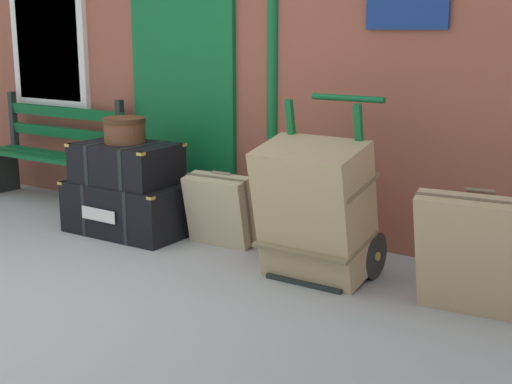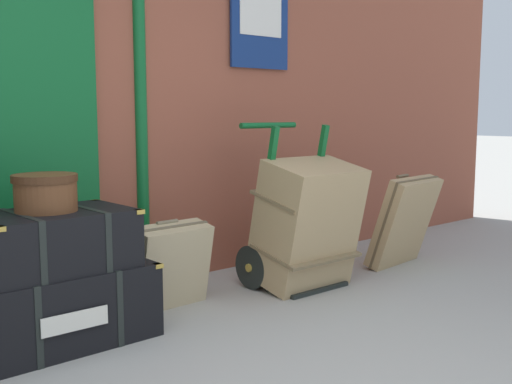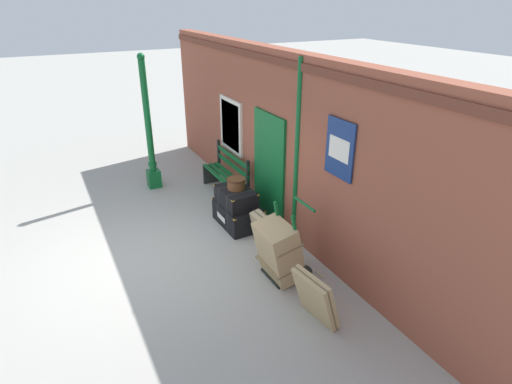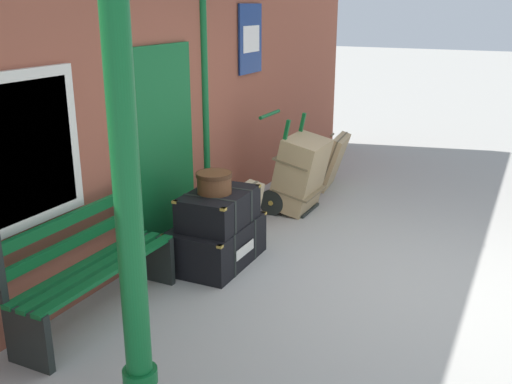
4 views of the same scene
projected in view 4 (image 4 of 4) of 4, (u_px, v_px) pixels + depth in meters
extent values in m
plane|color=#A3A099|center=(402.00, 285.00, 5.40)|extent=(60.00, 60.00, 0.00)
cube|color=brown|center=(159.00, 93.00, 5.99)|extent=(10.40, 0.30, 3.20)
cube|color=#0F5B28|center=(161.00, 153.00, 5.86)|extent=(1.10, 0.05, 2.10)
cube|color=#093718|center=(162.00, 153.00, 5.85)|extent=(0.06, 0.02, 2.10)
cube|color=silver|center=(25.00, 150.00, 4.29)|extent=(1.04, 0.06, 1.16)
cube|color=silver|center=(27.00, 150.00, 4.28)|extent=(0.88, 0.02, 1.00)
cylinder|color=#0F5B28|center=(204.00, 86.00, 6.47)|extent=(0.09, 0.09, 3.14)
cube|color=navy|center=(250.00, 39.00, 7.28)|extent=(0.60, 0.02, 0.84)
cube|color=white|center=(251.00, 39.00, 7.27)|extent=(0.44, 0.01, 0.32)
cylinder|color=#0F5B28|center=(127.00, 189.00, 2.85)|extent=(0.14, 0.14, 2.42)
cylinder|color=#0F5B28|center=(140.00, 375.00, 3.18)|extent=(0.19, 0.19, 0.08)
cube|color=#0F5B28|center=(112.00, 271.00, 4.65)|extent=(1.60, 0.09, 0.04)
cube|color=#0F5B28|center=(98.00, 268.00, 4.70)|extent=(1.60, 0.09, 0.04)
cube|color=#0F5B28|center=(84.00, 265.00, 4.76)|extent=(1.60, 0.09, 0.04)
cube|color=#0F5B28|center=(76.00, 241.00, 4.73)|extent=(1.60, 0.05, 0.10)
cube|color=#0F5B28|center=(74.00, 217.00, 4.66)|extent=(1.60, 0.05, 0.10)
cube|color=black|center=(28.00, 339.00, 4.12)|extent=(0.06, 0.40, 0.45)
cube|color=black|center=(155.00, 258.00, 5.42)|extent=(0.06, 0.40, 0.45)
cube|color=black|center=(134.00, 204.00, 5.35)|extent=(0.06, 0.06, 0.56)
cube|color=black|center=(216.00, 243.00, 5.82)|extent=(1.01, 0.66, 0.42)
cube|color=black|center=(205.00, 251.00, 5.62)|extent=(0.05, 0.65, 0.43)
cube|color=black|center=(227.00, 235.00, 6.01)|extent=(0.05, 0.65, 0.43)
cube|color=#B79338|center=(220.00, 247.00, 5.22)|extent=(0.05, 0.05, 0.02)
cube|color=#B79338|center=(264.00, 213.00, 6.05)|extent=(0.05, 0.05, 0.02)
cube|color=#B79338|center=(163.00, 236.00, 5.46)|extent=(0.05, 0.05, 0.02)
cube|color=#B79338|center=(213.00, 205.00, 6.29)|extent=(0.05, 0.05, 0.02)
cube|color=silver|center=(245.00, 250.00, 5.65)|extent=(0.36, 0.01, 0.10)
cube|color=black|center=(219.00, 208.00, 5.69)|extent=(0.82, 0.56, 0.32)
cube|color=black|center=(210.00, 214.00, 5.53)|extent=(0.05, 0.55, 0.33)
cube|color=black|center=(227.00, 203.00, 5.84)|extent=(0.05, 0.55, 0.33)
cube|color=#B79338|center=(223.00, 209.00, 5.21)|extent=(0.05, 0.05, 0.02)
cube|color=#B79338|center=(258.00, 186.00, 5.87)|extent=(0.05, 0.05, 0.02)
cube|color=#B79338|center=(175.00, 202.00, 5.41)|extent=(0.05, 0.05, 0.02)
cube|color=#B79338|center=(214.00, 180.00, 6.07)|extent=(0.05, 0.05, 0.02)
cylinder|color=brown|center=(214.00, 183.00, 5.59)|extent=(0.33, 0.33, 0.20)
cylinder|color=#432715|center=(214.00, 175.00, 5.56)|extent=(0.35, 0.35, 0.04)
cube|color=black|center=(301.00, 209.00, 7.35)|extent=(0.56, 0.28, 0.03)
cube|color=#0F5B28|center=(279.00, 168.00, 7.04)|extent=(0.04, 0.28, 1.18)
cube|color=#0F5B28|center=(295.00, 158.00, 7.47)|extent=(0.04, 0.28, 1.18)
cylinder|color=#0F5B28|center=(270.00, 114.00, 7.18)|extent=(0.54, 0.04, 0.04)
cylinder|color=black|center=(272.00, 203.00, 7.14)|extent=(0.04, 0.32, 0.32)
cylinder|color=#B79338|center=(272.00, 203.00, 7.14)|extent=(0.07, 0.06, 0.06)
cylinder|color=black|center=(292.00, 188.00, 7.69)|extent=(0.04, 0.32, 0.32)
cylinder|color=#B79338|center=(292.00, 188.00, 7.69)|extent=(0.07, 0.06, 0.06)
cube|color=tan|center=(300.00, 173.00, 7.22)|extent=(0.68, 0.61, 0.95)
cube|color=olive|center=(300.00, 188.00, 7.28)|extent=(0.70, 0.45, 0.12)
cube|color=olive|center=(301.00, 158.00, 7.16)|extent=(0.70, 0.45, 0.12)
cube|color=tan|center=(244.00, 209.00, 6.55)|extent=(0.53, 0.32, 0.56)
cylinder|color=#71644C|center=(242.00, 185.00, 6.47)|extent=(0.16, 0.03, 0.03)
cube|color=brown|center=(244.00, 209.00, 6.55)|extent=(0.54, 0.16, 0.54)
cube|color=tan|center=(333.00, 162.00, 8.14)|extent=(0.68, 0.43, 0.75)
cylinder|color=brown|center=(332.00, 135.00, 8.04)|extent=(0.16, 0.05, 0.03)
cube|color=brown|center=(333.00, 162.00, 8.14)|extent=(0.68, 0.32, 0.73)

